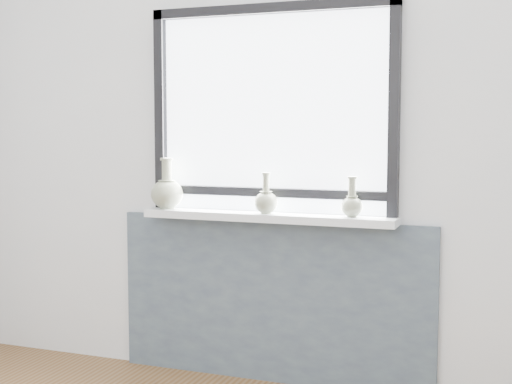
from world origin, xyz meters
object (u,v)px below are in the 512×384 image
(windowsill, at_px, (267,217))
(vase_c, at_px, (352,204))
(vase_a, at_px, (167,192))
(vase_b, at_px, (266,201))

(windowsill, height_order, vase_c, vase_c)
(vase_a, distance_m, vase_c, 1.00)
(windowsill, bearing_deg, vase_a, -178.40)
(vase_a, xyz_separation_m, vase_c, (1.00, 0.01, -0.03))
(vase_a, bearing_deg, windowsill, 1.60)
(vase_b, bearing_deg, vase_c, 2.26)
(windowsill, xyz_separation_m, vase_a, (-0.56, -0.02, 0.11))
(windowsill, relative_size, vase_a, 4.88)
(windowsill, height_order, vase_b, vase_b)
(windowsill, relative_size, vase_b, 6.38)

